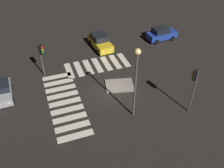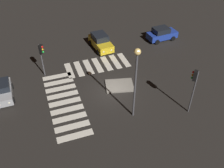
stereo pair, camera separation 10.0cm
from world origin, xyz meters
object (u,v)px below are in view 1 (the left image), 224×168
(car_silver, at_px, (3,91))
(car_yellow, at_px, (100,42))
(traffic_light_west, at_px, (194,82))
(traffic_light_east, at_px, (41,53))
(street_lamp, at_px, (136,72))
(car_blue, at_px, (161,34))
(traffic_island, at_px, (119,85))

(car_silver, bearing_deg, car_yellow, 115.26)
(traffic_light_west, distance_m, traffic_light_east, 15.87)
(traffic_light_west, distance_m, street_lamp, 5.43)
(car_blue, bearing_deg, traffic_light_west, -112.78)
(traffic_island, relative_size, traffic_light_west, 0.72)
(traffic_light_east, bearing_deg, car_silver, -112.14)
(car_yellow, distance_m, traffic_light_east, 8.88)
(car_silver, xyz_separation_m, car_yellow, (-12.26, -6.13, 0.14))
(car_silver, xyz_separation_m, street_lamp, (-11.37, 6.82, 4.14))
(car_blue, bearing_deg, traffic_light_east, -173.40)
(car_silver, bearing_deg, traffic_light_east, 116.29)
(car_yellow, xyz_separation_m, street_lamp, (0.90, 12.95, 4.00))
(car_silver, xyz_separation_m, traffic_light_east, (-4.49, -2.35, 2.17))
(street_lamp, bearing_deg, car_yellow, -93.97)
(car_blue, xyz_separation_m, car_yellow, (8.74, -0.60, 0.06))
(car_silver, relative_size, car_yellow, 0.84)
(traffic_island, relative_size, car_yellow, 0.74)
(car_blue, height_order, traffic_light_east, traffic_light_east)
(car_blue, distance_m, street_lamp, 16.18)
(traffic_light_east, distance_m, street_lamp, 11.62)
(traffic_light_west, relative_size, street_lamp, 0.65)
(traffic_island, distance_m, street_lamp, 6.65)
(traffic_island, bearing_deg, traffic_light_east, -32.77)
(car_blue, relative_size, traffic_light_west, 0.92)
(traffic_island, relative_size, street_lamp, 0.47)
(car_silver, height_order, street_lamp, street_lamp)
(car_yellow, bearing_deg, traffic_light_west, 11.30)
(car_silver, relative_size, traffic_light_west, 0.82)
(car_blue, height_order, car_silver, car_blue)
(traffic_light_west, bearing_deg, street_lamp, 28.09)
(car_silver, relative_size, street_lamp, 0.54)
(traffic_island, xyz_separation_m, car_silver, (11.73, -2.31, 0.73))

